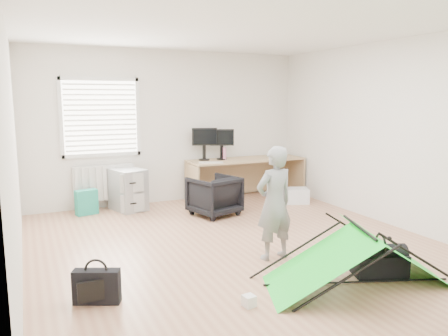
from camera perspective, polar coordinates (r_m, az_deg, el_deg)
name	(u,v)px	position (r m, az deg, el deg)	size (l,w,h in m)	color
ground	(237,246)	(5.67, 1.72, -10.11)	(5.50, 5.50, 0.00)	#AC7A5C
back_wall	(169,127)	(7.93, -7.16, 5.31)	(5.00, 0.02, 2.70)	silver
window	(101,117)	(7.60, -15.80, 6.39)	(1.20, 0.06, 1.20)	silver
radiator	(104,182)	(7.69, -15.40, -1.84)	(1.00, 0.12, 0.60)	silver
desk	(246,179)	(8.20, 2.88, -1.38)	(2.19, 0.70, 0.75)	tan
filing_cabinet	(128,190)	(7.51, -12.42, -2.77)	(0.45, 0.60, 0.69)	#A3A7A9
monitor_left	(204,148)	(7.94, -2.61, 2.57)	(0.45, 0.10, 0.43)	black
monitor_right	(222,148)	(8.02, -0.31, 2.57)	(0.43, 0.09, 0.41)	black
keyboard	(211,163)	(7.61, -1.71, 0.72)	(0.42, 0.14, 0.02)	beige
thermos	(225,154)	(7.99, 0.08, 1.88)	(0.06, 0.06, 0.23)	#BF6B89
office_chair	(214,196)	(7.02, -1.30, -3.63)	(0.68, 0.70, 0.64)	black
person	(274,203)	(5.09, 6.60, -4.59)	(0.49, 0.32, 1.33)	gray
kite	(358,255)	(4.69, 17.06, -10.87)	(1.92, 0.84, 0.59)	#14D327
storage_crate	(295,196)	(7.97, 9.21, -3.58)	(0.47, 0.33, 0.26)	white
tote_bag	(87,202)	(7.41, -17.52, -4.29)	(0.34, 0.15, 0.41)	#20937A
laptop_bag	(97,287)	(4.31, -16.28, -14.64)	(0.42, 0.13, 0.32)	black
white_box	(249,301)	(4.13, 3.28, -16.95)	(0.10, 0.10, 0.10)	silver
duffel_bag	(379,264)	(5.03, 19.63, -11.75)	(0.55, 0.28, 0.24)	black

